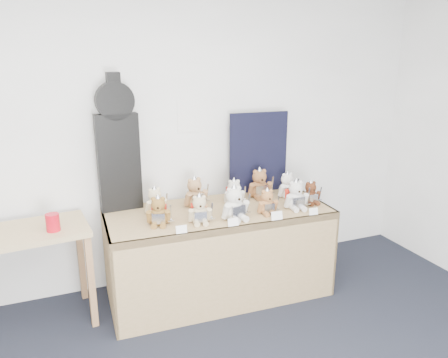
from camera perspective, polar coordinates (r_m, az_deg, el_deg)
name	(u,v)px	position (r m, az deg, el deg)	size (l,w,h in m)	color
room_shell	(189,116)	(3.98, -4.64, 8.23)	(6.00, 6.00, 6.00)	white
display_table	(222,232)	(3.75, -0.32, -6.88)	(1.94, 0.86, 0.80)	olive
side_table	(22,247)	(3.68, -24.90, -8.05)	(1.02, 0.63, 0.81)	tan
guitar_case	(118,145)	(3.73, -13.72, 4.35)	(0.35, 0.12, 1.15)	black
navy_board	(258,153)	(4.15, 4.52, 3.44)	(0.58, 0.02, 0.77)	black
red_cup	(53,222)	(3.51, -21.46, -5.30)	(0.10, 0.10, 0.13)	red
teddy_front_far_left	(159,212)	(3.45, -8.54, -4.29)	(0.21, 0.20, 0.26)	brown
teddy_front_left	(200,210)	(3.46, -3.21, -4.11)	(0.21, 0.19, 0.26)	tan
teddy_front_centre	(234,204)	(3.51, 1.38, -3.34)	(0.26, 0.23, 0.32)	silver
teddy_front_right	(267,203)	(3.66, 5.67, -3.10)	(0.20, 0.16, 0.24)	#9C663B
teddy_front_far_right	(296,196)	(3.80, 9.36, -2.21)	(0.23, 0.20, 0.29)	silver
teddy_front_end	(311,193)	(3.96, 11.26, -1.87)	(0.19, 0.15, 0.23)	#4F2B1B
teddy_back_left	(155,202)	(3.70, -8.96, -2.93)	(0.21, 0.18, 0.25)	beige
teddy_back_centre_left	(195,193)	(3.81, -3.81, -1.89)	(0.25, 0.22, 0.30)	tan
teddy_back_centre_right	(234,193)	(3.87, 1.32, -1.83)	(0.21, 0.19, 0.25)	silver
teddy_back_right	(260,185)	(4.05, 4.67, -0.74)	(0.25, 0.21, 0.31)	brown
teddy_back_end	(287,186)	(4.09, 8.28, -0.92)	(0.22, 0.19, 0.27)	white
entry_card_a	(181,229)	(3.29, -5.58, -6.57)	(0.08, 0.00, 0.06)	white
entry_card_b	(233,222)	(3.41, 1.21, -5.66)	(0.09, 0.00, 0.06)	white
entry_card_c	(277,216)	(3.55, 6.92, -4.78)	(0.10, 0.00, 0.07)	white
entry_card_d	(314,211)	(3.71, 11.61, -4.17)	(0.08, 0.00, 0.06)	white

